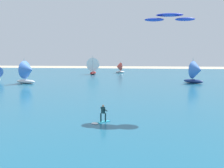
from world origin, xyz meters
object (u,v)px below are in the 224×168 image
Objects in this scene: kite at (170,18)px; sailboat_trailing at (196,72)px; sailboat_heeled_over at (93,66)px; sailboat_anchored_offshore at (28,72)px; sailboat_outermost at (119,68)px; kitesurfer at (102,116)px.

sailboat_trailing is at bearing 71.86° from kite.
sailboat_heeled_over is 1.00× the size of sailboat_anchored_offshore.
sailboat_trailing is at bearing -38.86° from sailboat_heeled_over.
sailboat_anchored_offshore is at bearing -120.75° from sailboat_outermost.
sailboat_outermost is at bearing 91.87° from kitesurfer.
kite is at bearing -43.56° from sailboat_anchored_offshore.
sailboat_heeled_over reaches higher than sailboat_anchored_offshore.
sailboat_outermost is 8.61m from sailboat_heeled_over.
sailboat_heeled_over reaches higher than kitesurfer.
sailboat_trailing is at bearing 5.91° from sailboat_anchored_offshore.
kitesurfer is 12.33m from kite.
sailboat_outermost is 0.68× the size of sailboat_trailing.
sailboat_anchored_offshore reaches higher than sailboat_outermost.
sailboat_outermost is at bearing 35.31° from sailboat_heeled_over.
sailboat_anchored_offshore is 1.01× the size of sailboat_trailing.
sailboat_outermost is at bearing 59.25° from sailboat_anchored_offshore.
sailboat_outermost reaches higher than kitesurfer.
sailboat_trailing reaches higher than kitesurfer.
sailboat_anchored_offshore is at bearing 136.44° from kite.
sailboat_anchored_offshore is at bearing -174.09° from sailboat_trailing.
kite is 50.20m from sailboat_heeled_over.
kitesurfer is 52.29m from sailboat_heeled_over.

